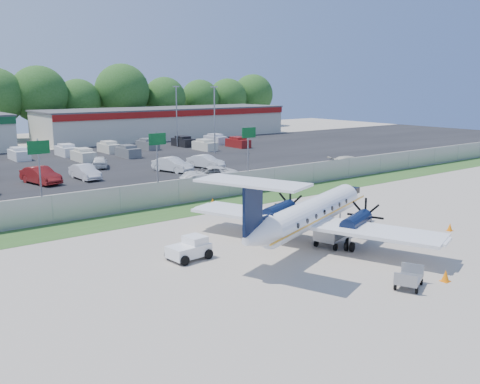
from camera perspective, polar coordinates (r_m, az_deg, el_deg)
ground at (r=32.00m, az=6.55°, el=-5.75°), size 170.00×170.00×0.00m
grass_verge at (r=41.17m, az=-5.06°, el=-1.80°), size 170.00×4.00×0.02m
access_road at (r=47.11m, az=-9.61°, el=-0.21°), size 170.00×8.00×0.02m
parking_lot at (r=66.19m, az=-18.13°, el=2.74°), size 170.00×32.00×0.02m
perimeter_fence at (r=42.63m, az=-6.52°, el=0.00°), size 120.00×0.06×1.99m
building_east at (r=96.58m, az=-7.91°, el=7.35°), size 44.40×12.40×5.24m
sign_left at (r=47.16m, az=-20.66°, el=3.65°), size 1.80×0.26×5.00m
sign_mid at (r=51.35m, az=-8.82°, el=4.84°), size 1.80×0.26×5.00m
sign_right at (r=57.37m, az=0.91°, el=5.67°), size 1.80×0.26×5.00m
light_pole_ne at (r=72.91m, az=-2.74°, el=8.18°), size 0.90×0.35×9.09m
light_pole_se at (r=81.34m, az=-6.78°, el=8.46°), size 0.90×0.35×9.09m
aircraft at (r=31.95m, az=7.49°, el=-2.29°), size 15.85×15.42×4.89m
pushback_tug at (r=29.56m, az=-5.33°, el=-6.01°), size 2.38×1.81×1.22m
baggage_cart_near at (r=26.69m, az=17.57°, el=-8.81°), size 2.04×1.69×0.93m
baggage_cart_far at (r=32.23m, az=9.82°, el=-4.69°), size 2.57×1.94×1.20m
cone_nose at (r=37.56m, az=21.48°, el=-3.51°), size 0.36×0.36×0.51m
cone_port_wing at (r=28.10m, az=21.07°, el=-8.36°), size 0.41×0.41×0.58m
cone_starboard_wing at (r=42.18m, az=-2.93°, el=-1.05°), size 0.43×0.43×0.62m
road_car_mid at (r=51.65m, az=-3.31°, el=0.94°), size 6.37×4.60×1.61m
road_car_east at (r=61.44m, az=11.66°, el=2.42°), size 5.43×3.42×1.47m
parked_car_b at (r=54.66m, az=-20.43°, el=0.82°), size 2.80×5.27×1.65m
parked_car_c at (r=55.86m, az=-16.16°, el=1.31°), size 1.81×4.63×1.50m
parked_car_d at (r=58.68m, az=-7.20°, el=2.15°), size 3.00×5.08×1.58m
parked_car_e at (r=60.91m, az=-3.67°, el=2.56°), size 2.88×4.80×1.49m
parked_car_g at (r=63.02m, az=-14.70°, el=2.51°), size 3.19×4.45×1.41m
far_parking_rows at (r=70.89m, az=-19.48°, el=3.19°), size 56.00×10.00×1.60m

